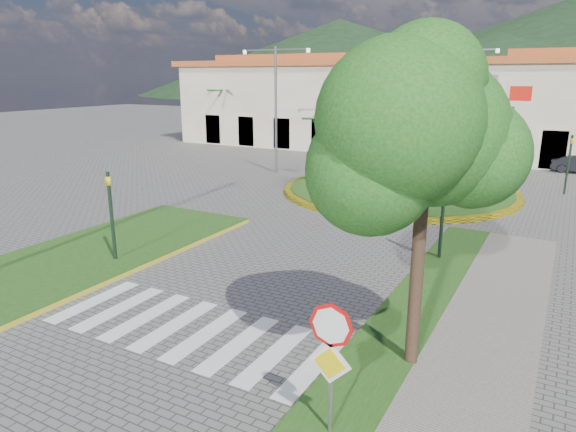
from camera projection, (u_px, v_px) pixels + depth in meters
The scene contains 18 objects.
ground at pixel (50, 416), 9.74m from camera, with size 160.00×160.00×0.00m, color #625F5D.
median_left at pixel (78, 259), 17.81m from camera, with size 5.00×14.00×0.18m, color #1A4714.
crosswalk at pixel (187, 328), 13.11m from camera, with size 8.00×3.00×0.01m, color silver.
roundabout_island at pixel (399, 189), 28.25m from camera, with size 12.70×12.70×6.00m.
stop_sign at pixel (331, 350), 8.63m from camera, with size 0.80×0.11×2.65m.
deciduous_tree at pixel (427, 132), 10.02m from camera, with size 3.60×3.60×6.80m.
traffic_light_left at pixel (111, 209), 17.13m from camera, with size 0.15×0.18×3.20m.
traffic_light_right at pixel (443, 208), 17.25m from camera, with size 0.15×0.18×3.20m.
traffic_light_far at pixel (569, 159), 27.43m from camera, with size 0.18×0.15×3.20m.
direction_sign_west at pixel (412, 115), 35.87m from camera, with size 1.60×0.14×5.20m.
direction_sign_east at pixel (488, 118), 33.53m from camera, with size 1.60×0.14×5.20m.
street_lamp_centre at pixel (455, 103), 33.39m from camera, with size 4.80×0.16×8.00m.
street_lamp_west at pixel (276, 103), 32.99m from camera, with size 4.80×0.16×8.00m.
building_left at pixel (305, 102), 47.30m from camera, with size 23.32×9.54×8.05m.
hill_far_west at pixel (339, 58), 150.61m from camera, with size 140.00×140.00×22.00m, color black.
hill_near_back at pixel (496, 68), 121.98m from camera, with size 110.00×110.00×16.00m, color black.
white_van at pixel (350, 142), 44.59m from camera, with size 2.08×4.50×1.25m, color white.
car_dark_a at pixel (342, 154), 38.16m from camera, with size 1.39×3.47×1.18m, color black.
Camera 1 is at (8.00, -5.15, 6.26)m, focal length 32.00 mm.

